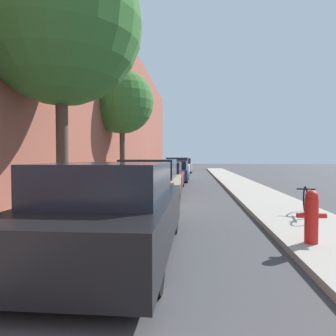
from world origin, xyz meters
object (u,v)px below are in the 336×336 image
object	(u,v)px
parked_car_black	(112,211)
parked_car_teal	(183,165)
parked_car_silver	(182,166)
street_tree_near	(61,24)
street_tree_far	(122,102)
parked_car_champagne	(150,184)
parked_car_maroon	(165,176)
bicycle	(308,202)
parked_car_white	(178,167)
parked_car_navy	(175,172)
fire_hydrant	(311,216)

from	to	relation	value
parked_car_black	parked_car_teal	bearing A→B (deg)	90.24
parked_car_silver	street_tree_near	size ratio (longest dim) A/B	0.63
parked_car_teal	street_tree_far	distance (m)	22.18
parked_car_champagne	street_tree_near	world-z (taller)	street_tree_near
parked_car_champagne	parked_car_maroon	xyz separation A→B (m)	(-0.00, 5.05, -0.06)
street_tree_near	street_tree_far	world-z (taller)	street_tree_near
street_tree_near	bicycle	distance (m)	7.30
parked_car_black	street_tree_far	bearing A→B (deg)	102.47
parked_car_silver	parked_car_champagne	bearing A→B (deg)	-90.40
street_tree_far	street_tree_near	bearing A→B (deg)	-86.97
parked_car_silver	bicycle	bearing A→B (deg)	-80.33
bicycle	parked_car_black	bearing A→B (deg)	-132.97
parked_car_white	street_tree_far	world-z (taller)	street_tree_far
parked_car_black	parked_car_champagne	xyz separation A→B (m)	(-0.13, 5.11, -0.01)
parked_car_maroon	parked_car_navy	distance (m)	5.15
parked_car_teal	parked_car_black	bearing A→B (deg)	-89.76
bicycle	parked_car_teal	bearing A→B (deg)	109.05
fire_hydrant	bicycle	bearing A→B (deg)	71.81
parked_car_champagne	parked_car_teal	world-z (taller)	parked_car_champagne
parked_car_navy	street_tree_near	world-z (taller)	street_tree_near
parked_car_teal	fire_hydrant	xyz separation A→B (m)	(3.36, -31.76, -0.12)
parked_car_navy	street_tree_far	world-z (taller)	street_tree_far
street_tree_far	fire_hydrant	xyz separation A→B (m)	(5.54, -9.98, -3.69)
parked_car_navy	parked_car_silver	bearing A→B (deg)	89.95
parked_car_silver	street_tree_near	bearing A→B (deg)	-94.53
parked_car_maroon	parked_car_teal	distance (m)	22.09
street_tree_near	parked_car_silver	bearing A→B (deg)	85.47
parked_car_champagne	bicycle	size ratio (longest dim) A/B	2.44
parked_car_black	street_tree_far	xyz separation A→B (m)	(-2.31, 10.46, 3.57)
parked_car_champagne	parked_car_white	size ratio (longest dim) A/B	0.95
street_tree_near	parked_car_white	bearing A→B (deg)	84.42
parked_car_white	street_tree_near	size ratio (longest dim) A/B	0.65
parked_car_black	parked_car_champagne	world-z (taller)	parked_car_champagne
parked_car_champagne	street_tree_far	world-z (taller)	street_tree_far
parked_car_navy	bicycle	size ratio (longest dim) A/B	2.54
parked_car_maroon	parked_car_white	xyz separation A→B (m)	(0.01, 10.34, 0.10)
bicycle	parked_car_white	bearing A→B (deg)	114.29
parked_car_black	fire_hydrant	bearing A→B (deg)	8.55
parked_car_maroon	parked_car_teal	bearing A→B (deg)	90.00
parked_car_navy	parked_car_champagne	bearing A→B (deg)	-90.77
parked_car_navy	parked_car_silver	distance (m)	11.19
parked_car_champagne	parked_car_maroon	bearing A→B (deg)	90.01
parked_car_maroon	street_tree_far	size ratio (longest dim) A/B	0.81
parked_car_white	street_tree_near	bearing A→B (deg)	-95.58
parked_car_teal	parked_car_silver	bearing A→B (deg)	-88.52
parked_car_navy	parked_car_silver	size ratio (longest dim) A/B	1.01
parked_car_black	parked_car_champagne	distance (m)	5.11
parked_car_champagne	parked_car_navy	size ratio (longest dim) A/B	0.96
parked_car_navy	parked_car_teal	world-z (taller)	parked_car_teal
parked_car_white	fire_hydrant	size ratio (longest dim) A/B	4.85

